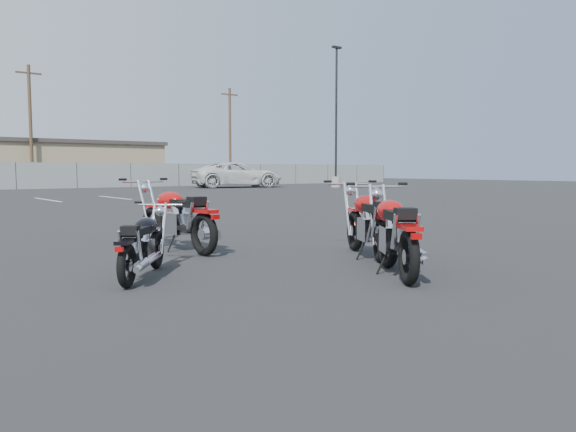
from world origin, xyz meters
TOP-DOWN VIEW (x-y plane):
  - ground at (0.00, 0.00)m, footprint 120.00×120.00m
  - motorcycle_front_red at (-0.59, 2.52)m, footprint 0.93×2.40m
  - motorcycle_second_black at (-2.01, 0.65)m, footprint 1.43×1.61m
  - motorcycle_third_red at (0.65, -1.02)m, footprint 1.73×2.12m
  - motorcycle_rear_red at (1.27, -0.03)m, footprint 1.54×2.23m
  - training_cone_near at (3.86, 2.91)m, footprint 0.26×0.26m
  - light_pole_east at (23.86, 25.06)m, footprint 0.80×0.70m
  - tan_building_east at (10.00, 44.00)m, footprint 14.40×9.40m
  - utility_pole_c at (6.00, 39.00)m, footprint 1.80×0.24m
  - utility_pole_d at (24.00, 40.00)m, footprint 1.80×0.24m
  - white_van at (17.89, 29.32)m, footprint 4.84×8.22m

SIDE VIEW (x-z plane):
  - ground at x=0.00m, z-range 0.00..0.00m
  - training_cone_near at x=3.86m, z-range 0.00..0.31m
  - motorcycle_second_black at x=-2.01m, z-range -0.04..0.85m
  - motorcycle_third_red at x=0.65m, z-range -0.05..1.09m
  - motorcycle_rear_red at x=1.27m, z-range -0.05..1.09m
  - motorcycle_front_red at x=-0.59m, z-range -0.05..1.12m
  - white_van at x=17.89m, z-range 0.00..2.93m
  - tan_building_east at x=10.00m, z-range 0.01..3.71m
  - light_pole_east at x=23.86m, z-range -2.47..7.86m
  - utility_pole_c at x=6.00m, z-range 0.19..9.19m
  - utility_pole_d at x=24.00m, z-range 0.19..9.19m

